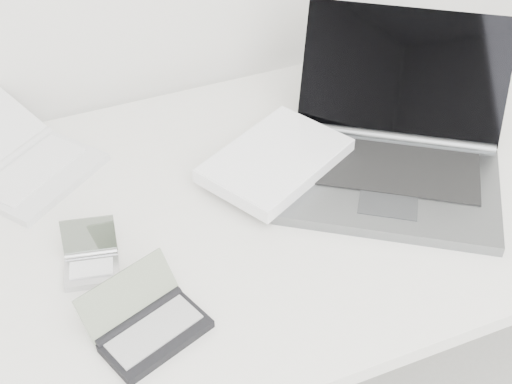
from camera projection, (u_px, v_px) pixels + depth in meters
name	position (u px, v px, depth m)	size (l,w,h in m)	color
desk	(263.00, 217.00, 1.35)	(1.60, 0.80, 0.73)	white
laptop_large	(361.00, 154.00, 1.35)	(0.65, 0.55, 0.25)	slate
netbook_open_white	(23.00, 164.00, 1.36)	(0.35, 0.36, 0.08)	silver
pda_silver	(91.00, 261.00, 1.18)	(0.11, 0.12, 0.07)	silver
palmtop_charcoal	(148.00, 325.00, 1.08)	(0.20, 0.18, 0.08)	black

